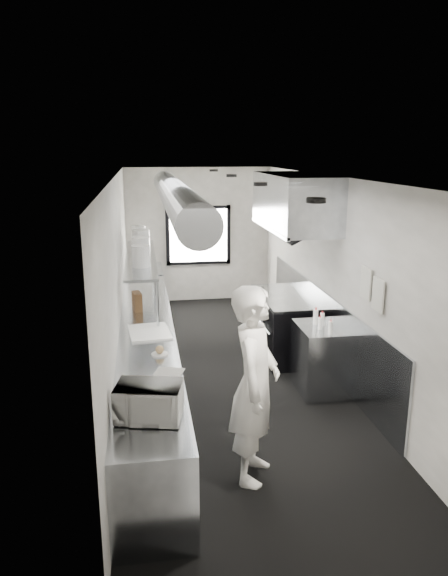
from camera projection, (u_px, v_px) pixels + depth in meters
name	position (u px, v px, depth m)	size (l,w,h in m)	color
floor	(229.00, 374.00, 7.72)	(3.00, 8.00, 0.01)	black
ceiling	(229.00, 177.00, 7.02)	(3.00, 8.00, 0.01)	silver
wall_back	(198.00, 235.00, 11.19)	(3.00, 0.02, 2.80)	silver
wall_front	(326.00, 422.00, 3.55)	(3.00, 0.02, 2.80)	silver
wall_left	(119.00, 284.00, 7.15)	(0.02, 8.00, 2.80)	silver
wall_right	(333.00, 276.00, 7.59)	(0.02, 8.00, 2.80)	silver
wall_cladding	(322.00, 326.00, 8.09)	(0.03, 5.50, 1.10)	#969CA3
hvac_duct	(174.00, 194.00, 7.36)	(0.40, 0.40, 6.40)	#909398
service_window	(198.00, 235.00, 11.16)	(1.36, 0.05, 1.25)	white
exhaust_hood	(294.00, 202.00, 7.95)	(0.81, 2.20, 0.88)	#969CA3
prep_counter	(148.00, 363.00, 6.96)	(0.70, 6.00, 0.90)	#969CA3
pass_shelf	(141.00, 259.00, 8.12)	(0.45, 3.00, 0.68)	#969CA3
range	(286.00, 324.00, 8.43)	(0.88, 1.60, 0.94)	black
bottle_station	(322.00, 359.00, 7.11)	(0.65, 0.80, 0.90)	#969CA3
far_work_table	(145.00, 291.00, 10.50)	(0.70, 1.20, 0.90)	#969CA3
notice_sheet_a	(366.00, 283.00, 6.39)	(0.02, 0.28, 0.38)	silver
notice_sheet_b	(378.00, 295.00, 6.07)	(0.02, 0.28, 0.38)	silver
line_cook	(255.00, 385.00, 5.09)	(0.71, 0.47, 1.96)	white
microwave	(149.00, 402.00, 4.58)	(0.52, 0.39, 0.31)	white
deli_tub_a	(128.00, 409.00, 4.66)	(0.15, 0.15, 0.11)	beige
deli_tub_b	(132.00, 399.00, 4.87)	(0.13, 0.13, 0.09)	beige
newspaper	(168.00, 374.00, 5.50)	(0.29, 0.36, 0.01)	silver
small_plate	(160.00, 354.00, 6.04)	(0.19, 0.19, 0.02)	silver
pastry	(160.00, 350.00, 6.02)	(0.09, 0.09, 0.09)	tan
cutting_board	(149.00, 332.00, 6.76)	(0.50, 0.66, 0.02)	white
knife_block	(137.00, 301.00, 7.68)	(0.11, 0.24, 0.27)	brown
plate_stack_a	(141.00, 256.00, 7.39)	(0.26, 0.26, 0.30)	silver
plate_stack_b	(141.00, 248.00, 7.86)	(0.26, 0.26, 0.34)	silver
plate_stack_c	(141.00, 242.00, 8.29)	(0.27, 0.27, 0.38)	silver
plate_stack_d	(139.00, 236.00, 8.84)	(0.23, 0.23, 0.36)	silver
squeeze_bottle_a	(331.00, 328.00, 6.71)	(0.05, 0.05, 0.16)	white
squeeze_bottle_b	(320.00, 323.00, 6.87)	(0.05, 0.05, 0.16)	white
squeeze_bottle_c	(322.00, 319.00, 7.01)	(0.06, 0.06, 0.17)	white
squeeze_bottle_d	(316.00, 317.00, 7.07)	(0.07, 0.07, 0.20)	white
squeeze_bottle_e	(316.00, 315.00, 7.23)	(0.06, 0.06, 0.17)	white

